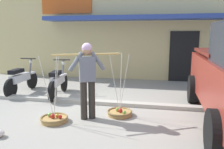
% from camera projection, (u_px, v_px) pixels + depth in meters
% --- Properties ---
extents(ground_plane, '(90.00, 90.00, 0.00)m').
position_uv_depth(ground_plane, '(89.00, 112.00, 5.48)').
color(ground_plane, '#9E998C').
extents(sidewalk_curb, '(20.00, 0.24, 0.10)m').
position_uv_depth(sidewalk_curb, '(97.00, 102.00, 6.14)').
color(sidewalk_curb, '#BAB4A5').
rests_on(sidewalk_curb, ground).
extents(fruit_vendor, '(1.34, 0.71, 1.70)m').
position_uv_depth(fruit_vendor, '(87.00, 76.00, 4.91)').
color(fruit_vendor, '#2D2823').
rests_on(fruit_vendor, ground).
extents(fruit_basket_left_side, '(0.60, 0.60, 1.45)m').
position_uv_depth(fruit_basket_left_side, '(120.00, 112.00, 5.26)').
color(fruit_basket_left_side, '#B2894C').
rests_on(fruit_basket_left_side, ground).
extents(fruit_basket_right_side, '(0.60, 0.60, 1.45)m').
position_uv_depth(fruit_basket_right_side, '(54.00, 118.00, 4.87)').
color(fruit_basket_right_side, '#B2894C').
rests_on(fruit_basket_right_side, ground).
extents(motorcycle_nearest_shop, '(0.54, 1.82, 1.09)m').
position_uv_depth(motorcycle_nearest_shop, '(21.00, 79.00, 7.24)').
color(motorcycle_nearest_shop, black).
rests_on(motorcycle_nearest_shop, ground).
extents(motorcycle_second_in_row, '(0.54, 1.81, 1.09)m').
position_uv_depth(motorcycle_second_in_row, '(58.00, 82.00, 6.85)').
color(motorcycle_second_in_row, black).
rests_on(motorcycle_second_in_row, ground).
extents(storefront_building, '(13.00, 6.00, 4.20)m').
position_uv_depth(storefront_building, '(140.00, 30.00, 11.58)').
color(storefront_building, '#DBC684').
rests_on(storefront_building, ground).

